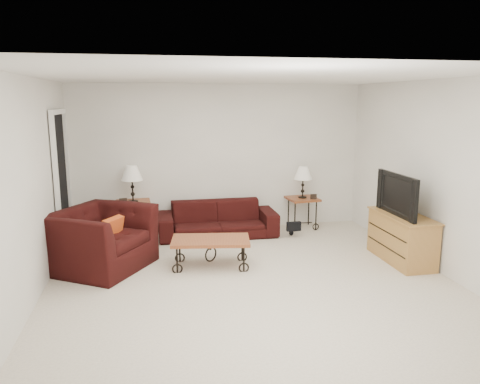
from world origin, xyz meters
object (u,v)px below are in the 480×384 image
object	(u,v)px
sofa	(218,219)
side_table_right	(302,213)
side_table_left	(134,220)
coffee_table	(211,253)
tv_stand	(401,238)
armchair	(101,239)
lamp_left	(132,184)
television	(403,194)
lamp_right	(303,182)
backpack	(291,222)

from	to	relation	value
sofa	side_table_right	world-z (taller)	sofa
side_table_left	coffee_table	world-z (taller)	side_table_left
sofa	tv_stand	distance (m)	2.91
coffee_table	armchair	bearing A→B (deg)	170.71
side_table_right	side_table_left	bearing A→B (deg)	180.00
side_table_left	armchair	distance (m)	1.43
side_table_right	lamp_left	xyz separation A→B (m)	(-2.89, 0.00, 0.62)
coffee_table	sofa	bearing A→B (deg)	77.93
coffee_table	television	bearing A→B (deg)	-6.24
armchair	television	world-z (taller)	television
side_table_left	lamp_right	distance (m)	2.94
sofa	side_table_left	bearing A→B (deg)	172.48
side_table_left	tv_stand	world-z (taller)	tv_stand
sofa	lamp_right	size ratio (longest dim) A/B	3.55
armchair	backpack	bearing A→B (deg)	-39.74
side_table_left	television	bearing A→B (deg)	-27.19
side_table_right	television	bearing A→B (deg)	-67.15
side_table_right	armchair	world-z (taller)	armchair
side_table_right	backpack	size ratio (longest dim) A/B	1.16
television	backpack	distance (m)	1.99
lamp_left	backpack	size ratio (longest dim) A/B	1.27
side_table_right	coffee_table	xyz separation A→B (m)	(-1.84, -1.61, -0.08)
sofa	tv_stand	size ratio (longest dim) A/B	1.74
coffee_table	tv_stand	world-z (taller)	tv_stand
armchair	lamp_right	bearing A→B (deg)	-34.97
armchair	tv_stand	xyz separation A→B (m)	(4.11, -0.53, -0.07)
sofa	backpack	xyz separation A→B (m)	(1.21, -0.24, -0.05)
lamp_right	backpack	bearing A→B (deg)	-127.76
lamp_right	television	distance (m)	2.06
tv_stand	television	world-z (taller)	television
lamp_right	armchair	xyz separation A→B (m)	(-3.29, -1.37, -0.42)
side_table_right	lamp_left	distance (m)	2.96
lamp_right	television	world-z (taller)	television
side_table_left	side_table_right	size ratio (longest dim) A/B	1.09
coffee_table	television	world-z (taller)	television
side_table_right	lamp_right	size ratio (longest dim) A/B	1.00
sofa	coffee_table	distance (m)	1.46
television	lamp_right	bearing A→B (deg)	-157.15
lamp_right	television	bearing A→B (deg)	-67.15
lamp_left	backpack	bearing A→B (deg)	-9.17
side_table_right	tv_stand	world-z (taller)	tv_stand
side_table_left	backpack	xyz separation A→B (m)	(2.57, -0.42, -0.06)
armchair	side_table_left	bearing A→B (deg)	16.45
lamp_left	television	world-z (taller)	television
lamp_left	backpack	xyz separation A→B (m)	(2.57, -0.42, -0.66)
television	backpack	xyz separation A→B (m)	(-1.12, 1.48, -0.72)
side_table_right	backpack	bearing A→B (deg)	-127.76
lamp_right	backpack	world-z (taller)	lamp_right
side_table_left	lamp_right	bearing A→B (deg)	0.00
backpack	coffee_table	bearing A→B (deg)	-132.78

